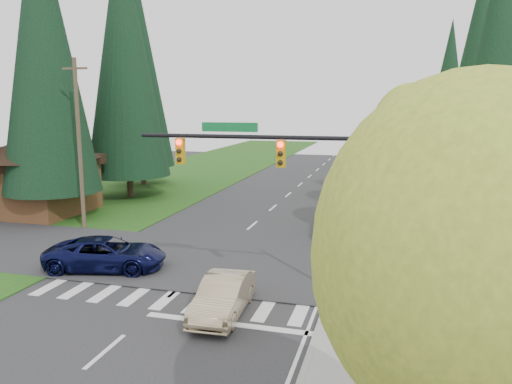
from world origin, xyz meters
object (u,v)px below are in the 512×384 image
at_px(sedan_champagne, 223,296).
at_px(parked_car_a, 336,219).
at_px(parked_car_e, 358,160).
at_px(parked_car_b, 358,188).
at_px(parked_car_c, 361,181).
at_px(parked_car_d, 351,172).
at_px(suv_navy, 106,254).

height_order(sedan_champagne, parked_car_a, parked_car_a).
bearing_deg(parked_car_a, parked_car_e, 89.05).
distance_m(parked_car_b, parked_car_c, 3.78).
relative_size(parked_car_b, parked_car_d, 1.21).
height_order(parked_car_a, parked_car_b, parked_car_a).
relative_size(parked_car_a, parked_car_b, 1.06).
xyz_separation_m(suv_navy, parked_car_d, (8.31, 31.50, -0.10)).
bearing_deg(parked_car_c, parked_car_d, 105.82).
height_order(suv_navy, parked_car_e, suv_navy).
bearing_deg(parked_car_a, suv_navy, -137.30).
height_order(sedan_champagne, parked_car_d, sedan_champagne).
relative_size(suv_navy, parked_car_e, 1.19).
bearing_deg(suv_navy, parked_car_d, -27.54).
xyz_separation_m(parked_car_b, parked_car_d, (-1.40, 9.97, -0.02)).
distance_m(sedan_champagne, parked_car_e, 46.26).
height_order(parked_car_b, parked_car_e, parked_car_b).
distance_m(parked_car_b, parked_car_d, 10.07).
distance_m(suv_navy, parked_car_d, 32.58).
height_order(parked_car_a, parked_car_e, parked_car_a).
height_order(sedan_champagne, parked_car_c, parked_car_c).
height_order(parked_car_d, parked_car_e, parked_car_e).
height_order(parked_car_a, parked_car_c, parked_car_a).
xyz_separation_m(parked_car_c, parked_car_e, (-1.40, 17.68, -0.07)).
bearing_deg(parked_car_b, parked_car_c, 97.04).
bearing_deg(parked_car_e, parked_car_c, -92.48).
xyz_separation_m(sedan_champagne, parked_car_a, (2.57, 12.59, 0.13)).
distance_m(sedan_champagne, parked_car_b, 24.95).
bearing_deg(parked_car_b, sedan_champagne, -89.90).
bearing_deg(parked_car_d, parked_car_b, -87.92).
xyz_separation_m(suv_navy, parked_car_e, (8.31, 42.99, -0.09)).
height_order(suv_navy, parked_car_d, suv_navy).
height_order(parked_car_b, parked_car_c, parked_car_c).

